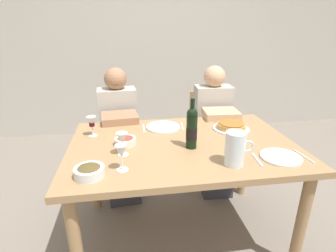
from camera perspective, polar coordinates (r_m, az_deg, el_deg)
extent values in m
plane|color=slate|center=(2.20, 2.75, -21.93)|extent=(8.00, 8.00, 0.00)
cube|color=#B2ADA3|center=(3.84, -3.83, 19.42)|extent=(8.00, 0.10, 2.80)
cube|color=#9E7A51|center=(1.79, 3.16, -4.24)|extent=(1.50, 1.00, 0.04)
cylinder|color=#9E7A51|center=(1.66, -19.26, -23.89)|extent=(0.07, 0.07, 0.72)
cylinder|color=#9E7A51|center=(1.92, 26.94, -18.23)|extent=(0.07, 0.07, 0.72)
cylinder|color=#9E7A51|center=(2.33, -15.87, -9.28)|extent=(0.07, 0.07, 0.72)
cylinder|color=#9E7A51|center=(2.51, 16.21, -6.91)|extent=(0.07, 0.07, 0.72)
cylinder|color=black|center=(1.67, 5.14, -1.26)|extent=(0.07, 0.07, 0.22)
sphere|color=black|center=(1.63, 5.27, 2.68)|extent=(0.07, 0.07, 0.07)
cylinder|color=black|center=(1.62, 5.34, 4.46)|extent=(0.03, 0.03, 0.09)
cylinder|color=black|center=(1.68, 5.13, -1.61)|extent=(0.07, 0.07, 0.08)
cylinder|color=silver|center=(1.51, 14.31, -4.79)|extent=(0.11, 0.11, 0.20)
cylinder|color=silver|center=(1.53, 14.19, -5.98)|extent=(0.10, 0.10, 0.12)
torus|color=silver|center=(1.54, 16.92, -4.22)|extent=(0.07, 0.01, 0.07)
cylinder|color=silver|center=(2.06, 13.51, -0.56)|extent=(0.27, 0.27, 0.01)
cylinder|color=#C18E47|center=(2.05, 13.56, 0.03)|extent=(0.21, 0.21, 0.03)
ellipsoid|color=#9E6028|center=(2.04, 13.61, 0.64)|extent=(0.19, 0.19, 0.02)
cylinder|color=silver|center=(1.77, -9.22, -3.28)|extent=(0.14, 0.14, 0.04)
ellipsoid|color=#B2382D|center=(1.76, -9.24, -2.82)|extent=(0.12, 0.12, 0.03)
cylinder|color=silver|center=(1.45, -16.68, -9.52)|extent=(0.16, 0.16, 0.05)
ellipsoid|color=brown|center=(1.44, -16.76, -8.90)|extent=(0.13, 0.13, 0.04)
cylinder|color=silver|center=(1.64, -9.69, -6.11)|extent=(0.06, 0.06, 0.00)
cylinder|color=silver|center=(1.62, -9.78, -4.86)|extent=(0.01, 0.01, 0.08)
cone|color=silver|center=(1.59, -9.93, -2.58)|extent=(0.07, 0.07, 0.07)
cylinder|color=silver|center=(1.48, -9.84, -9.32)|extent=(0.06, 0.06, 0.00)
cylinder|color=silver|center=(1.46, -9.93, -8.05)|extent=(0.01, 0.01, 0.07)
cone|color=silver|center=(1.43, -10.11, -5.47)|extent=(0.07, 0.07, 0.08)
cylinder|color=silver|center=(1.96, -15.93, -2.01)|extent=(0.06, 0.06, 0.00)
cylinder|color=silver|center=(1.95, -16.03, -1.04)|extent=(0.01, 0.01, 0.07)
cone|color=silver|center=(1.92, -16.24, 0.92)|extent=(0.07, 0.07, 0.07)
cylinder|color=#470A14|center=(1.93, -16.18, 0.34)|extent=(0.04, 0.04, 0.03)
cylinder|color=silver|center=(2.03, -1.07, -0.20)|extent=(0.26, 0.26, 0.01)
cylinder|color=silver|center=(1.71, 23.27, -6.23)|extent=(0.24, 0.24, 0.01)
cube|color=silver|center=(2.02, -5.28, -0.52)|extent=(0.02, 0.16, 0.00)
cube|color=silver|center=(2.06, 3.07, -0.06)|extent=(0.02, 0.18, 0.00)
cube|color=silver|center=(1.80, 27.36, -5.79)|extent=(0.03, 0.18, 0.00)
cube|color=silver|center=(1.64, 18.76, -6.90)|extent=(0.03, 0.16, 0.00)
cube|color=#9E7A51|center=(2.61, -10.37, -2.84)|extent=(0.43, 0.43, 0.02)
cube|color=#9E7A51|center=(2.71, -10.94, 2.76)|extent=(0.36, 0.06, 0.40)
cylinder|color=#9E7A51|center=(2.57, -13.59, -9.48)|extent=(0.04, 0.04, 0.45)
cylinder|color=#9E7A51|center=(2.58, -5.95, -8.77)|extent=(0.04, 0.04, 0.45)
cylinder|color=#9E7A51|center=(2.87, -13.72, -6.10)|extent=(0.04, 0.04, 0.45)
cylinder|color=#9E7A51|center=(2.88, -6.93, -5.49)|extent=(0.04, 0.04, 0.45)
cube|color=#B7B2A8|center=(2.48, -10.78, 2.29)|extent=(0.36, 0.23, 0.50)
sphere|color=#9E7051|center=(2.40, -11.33, 10.00)|extent=(0.20, 0.20, 0.20)
cube|color=#33333D|center=(2.40, -10.08, -4.78)|extent=(0.34, 0.41, 0.14)
cube|color=#33333D|center=(2.40, -9.38, -12.13)|extent=(0.28, 0.14, 0.40)
cube|color=#9E7051|center=(2.20, -10.42, 1.76)|extent=(0.31, 0.26, 0.06)
cube|color=#9E7A51|center=(2.71, 8.99, -1.90)|extent=(0.42, 0.42, 0.02)
cube|color=#9E7A51|center=(2.81, 8.34, 3.52)|extent=(0.36, 0.05, 0.40)
cylinder|color=#9E7A51|center=(2.63, 5.95, -8.22)|extent=(0.04, 0.04, 0.45)
cylinder|color=#9E7A51|center=(2.71, 13.09, -7.73)|extent=(0.04, 0.04, 0.45)
cylinder|color=#9E7A51|center=(2.92, 4.70, -4.99)|extent=(0.04, 0.04, 0.45)
cylinder|color=#9E7A51|center=(3.00, 11.14, -4.66)|extent=(0.04, 0.04, 0.45)
cube|color=#B7B2A8|center=(2.58, 9.58, 3.08)|extent=(0.35, 0.22, 0.50)
sphere|color=tan|center=(2.50, 10.05, 10.52)|extent=(0.20, 0.20, 0.20)
cube|color=#33333D|center=(2.50, 10.30, -3.72)|extent=(0.33, 0.40, 0.14)
cube|color=#33333D|center=(2.50, 10.80, -10.78)|extent=(0.28, 0.14, 0.40)
cube|color=tan|center=(2.31, 11.38, 2.60)|extent=(0.30, 0.26, 0.06)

